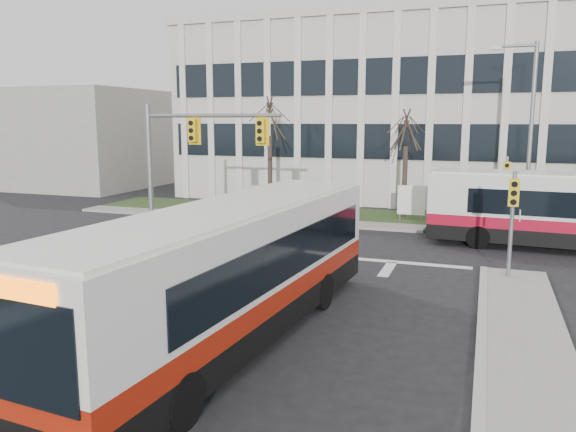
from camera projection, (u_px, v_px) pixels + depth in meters
The scene contains 13 objects.
ground at pixel (236, 322), 15.47m from camera, with size 120.00×120.00×0.00m, color black.
sidewalk_cross at pixel (455, 231), 27.94m from camera, with size 44.00×1.60×0.14m, color #9E9B93.
building_lawn at pixel (458, 222), 30.54m from camera, with size 44.00×5.00×0.12m, color #2E491F.
office_building at pixel (471, 114), 40.69m from camera, with size 40.00×16.00×12.00m, color beige.
building_annex at pixel (84, 139), 47.51m from camera, with size 12.00×12.00×8.00m, color #9E9B93.
mast_arm_signal at pixel (184, 151), 23.26m from camera, with size 6.11×0.38×6.20m.
signal_pole_near at pixel (513, 210), 19.09m from camera, with size 0.34×0.39×3.80m.
signal_pole_far at pixel (506, 184), 26.99m from camera, with size 0.34×0.39×3.80m.
streetlight at pixel (527, 127), 27.01m from camera, with size 2.15×0.25×9.20m.
directory_sign at pixel (411, 201), 30.71m from camera, with size 1.50×0.12×2.00m.
tree_left at pixel (270, 120), 33.24m from camera, with size 1.80×1.80×7.70m.
tree_mid at pixel (406, 132), 30.90m from camera, with size 1.80×1.80×6.82m.
bus_main at pixel (232, 275), 13.99m from camera, with size 2.74×12.66×3.38m, color silver, non-canonical shape.
Camera 1 is at (6.28, -13.43, 5.49)m, focal length 35.00 mm.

